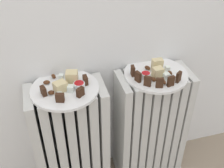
{
  "coord_description": "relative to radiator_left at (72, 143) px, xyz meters",
  "views": [
    {
      "loc": [
        -0.25,
        -0.61,
        1.26
      ],
      "look_at": [
        0.0,
        0.28,
        0.59
      ],
      "focal_mm": 44.75,
      "sensor_mm": 36.0,
      "label": 1
    }
  ],
  "objects": [
    {
      "name": "radiator_left",
      "position": [
        0.0,
        0.0,
        0.0
      ],
      "size": [
        0.33,
        0.17,
        0.6
      ],
      "color": "silver",
      "rests_on": "ground_plane"
    },
    {
      "name": "radiator_right",
      "position": [
        0.38,
        -0.0,
        -0.0
      ],
      "size": [
        0.33,
        0.17,
        0.6
      ],
      "color": "silver",
      "rests_on": "ground_plane"
    },
    {
      "name": "plate_left",
      "position": [
        0.0,
        -0.0,
        0.31
      ],
      "size": [
        0.27,
        0.27,
        0.01
      ],
      "primitive_type": "cylinder",
      "color": "white",
      "rests_on": "radiator_left"
    },
    {
      "name": "plate_right",
      "position": [
        0.38,
        -0.0,
        0.31
      ],
      "size": [
        0.27,
        0.27,
        0.01
      ],
      "primitive_type": "cylinder",
      "color": "white",
      "rests_on": "radiator_right"
    },
    {
      "name": "dark_cake_slice_left_0",
      "position": [
        -0.08,
        -0.02,
        0.33
      ],
      "size": [
        0.02,
        0.03,
        0.04
      ],
      "primitive_type": "cube",
      "rotation": [
        0.0,
        0.0,
        -1.29
      ],
      "color": "#382114",
      "rests_on": "plate_left"
    },
    {
      "name": "dark_cake_slice_left_1",
      "position": [
        -0.03,
        -0.08,
        0.33
      ],
      "size": [
        0.03,
        0.02,
        0.04
      ],
      "primitive_type": "cube",
      "rotation": [
        0.0,
        0.0,
        -0.32
      ],
      "color": "#382114",
      "rests_on": "plate_left"
    },
    {
      "name": "dark_cake_slice_left_2",
      "position": [
        0.05,
        -0.07,
        0.33
      ],
      "size": [
        0.03,
        0.03,
        0.04
      ],
      "primitive_type": "cube",
      "rotation": [
        0.0,
        0.0,
        0.65
      ],
      "color": "#382114",
      "rests_on": "plate_left"
    },
    {
      "name": "dark_cake_slice_left_3",
      "position": [
        0.08,
        0.0,
        0.33
      ],
      "size": [
        0.02,
        0.03,
        0.04
      ],
      "primitive_type": "cube",
      "rotation": [
        0.0,
        0.0,
        1.62
      ],
      "color": "#382114",
      "rests_on": "plate_left"
    },
    {
      "name": "marble_cake_slice_left_0",
      "position": [
        -0.02,
        -0.01,
        0.33
      ],
      "size": [
        0.06,
        0.05,
        0.04
      ],
      "primitive_type": "cube",
      "rotation": [
        0.0,
        0.0,
        0.39
      ],
      "color": "beige",
      "rests_on": "plate_left"
    },
    {
      "name": "marble_cake_slice_left_1",
      "position": [
        0.03,
        0.02,
        0.34
      ],
      "size": [
        0.05,
        0.05,
        0.05
      ],
      "primitive_type": "cube",
      "rotation": [
        0.0,
        0.0,
        -0.26
      ],
      "color": "beige",
      "rests_on": "plate_left"
    },
    {
      "name": "turkish_delight_left_0",
      "position": [
        -0.03,
        -0.05,
        0.32
      ],
      "size": [
        0.02,
        0.02,
        0.02
      ],
      "primitive_type": "cube",
      "rotation": [
        0.0,
        0.0,
        1.37
      ],
      "color": "white",
      "rests_on": "plate_left"
    },
    {
      "name": "turkish_delight_left_1",
      "position": [
        -0.0,
        0.07,
        0.32
      ],
      "size": [
        0.03,
        0.03,
        0.02
      ],
      "primitive_type": "cube",
      "rotation": [
        0.0,
        0.0,
        1.09
      ],
      "color": "white",
      "rests_on": "plate_left"
    },
    {
      "name": "turkish_delight_left_2",
      "position": [
        0.02,
        -0.03,
        0.33
      ],
      "size": [
        0.03,
        0.03,
        0.02
      ],
      "primitive_type": "cube",
      "rotation": [
        0.0,
        0.0,
        1.24
      ],
      "color": "white",
      "rests_on": "plate_left"
    },
    {
      "name": "medjool_date_left_0",
      "position": [
        -0.07,
        0.05,
        0.32
      ],
      "size": [
        0.03,
        0.02,
        0.01
      ],
      "primitive_type": "ellipsoid",
      "rotation": [
        0.0,
        0.0,
        3.01
      ],
      "color": "#4C2814",
      "rests_on": "plate_left"
    },
    {
      "name": "medjool_date_left_1",
      "position": [
        0.03,
        0.06,
        0.32
      ],
      "size": [
        0.03,
        0.02,
        0.02
      ],
      "primitive_type": "ellipsoid",
      "rotation": [
        0.0,
        0.0,
        2.87
      ],
      "color": "#4C2814",
      "rests_on": "plate_left"
    },
    {
      "name": "medjool_date_left_2",
      "position": [
        -0.03,
        0.08,
        0.32
      ],
      "size": [
        0.02,
        0.03,
        0.02
      ],
      "primitive_type": "ellipsoid",
      "rotation": [
        0.0,
        0.0,
        2.0
      ],
      "color": "#4C2814",
      "rests_on": "plate_left"
    },
    {
      "name": "medjool_date_left_3",
      "position": [
        -0.05,
        -0.03,
        0.32
      ],
      "size": [
        0.02,
        0.02,
        0.02
      ],
      "primitive_type": "ellipsoid",
      "rotation": [
        0.0,
        0.0,
        3.11
      ],
      "color": "#4C2814",
      "rests_on": "plate_left"
    },
    {
      "name": "jam_bowl_left",
      "position": [
        0.06,
        -0.02,
        0.33
      ],
      "size": [
        0.05,
        0.05,
        0.02
      ],
      "color": "white",
      "rests_on": "plate_left"
    },
    {
      "name": "dark_cake_slice_right_0",
      "position": [
        0.28,
        0.01,
        0.34
      ],
      "size": [
        0.02,
        0.03,
        0.04
      ],
      "primitive_type": "cube",
      "rotation": [
        0.0,
        0.0,
        -1.67
      ],
      "color": "#382114",
      "rests_on": "plate_right"
    },
    {
      "name": "dark_cake_slice_right_1",
      "position": [
        0.29,
        -0.04,
        0.34
      ],
      "size": [
        0.02,
        0.03,
        0.04
      ],
      "primitive_type": "cube",
      "rotation": [
        0.0,
        0.0,
        -1.21
      ],
      "color": "#382114",
      "rests_on": "plate_right"
    },
    {
      "name": "dark_cake_slice_right_2",
      "position": [
        0.32,
        -0.07,
        0.34
      ],
      "size": [
        0.03,
        0.03,
        0.04
      ],
      "primitive_type": "cube",
      "rotation": [
        0.0,
        0.0,
        -0.74
      ],
      "color": "#382114",
      "rests_on": "plate_right"
    },
    {
      "name": "dark_cake_slice_right_3",
      "position": [
        0.36,
        -0.1,
        0.34
      ],
      "size": [
        0.03,
        0.02,
        0.04
      ],
      "primitive_type": "cube",
      "rotation": [
        0.0,
        0.0,
        -0.28
      ],
      "color": "#382114",
      "rests_on": "plate_right"
    },
    {
      "name": "dark_cake_slice_right_4",
      "position": [
        0.4,
        -0.1,
        0.34
      ],
      "size": [
        0.03,
        0.02,
        0.04
      ],
      "primitive_type": "cube",
      "rotation": [
        0.0,
        0.0,
        0.18
      ],
      "color": "#382114",
      "rests_on": "plate_right"
    },
    {
      "name": "dark_cake_slice_right_5",
      "position": [
        0.45,
        -0.08,
        0.34
      ],
      "size": [
        0.03,
        0.03,
        0.04
      ],
      "primitive_type": "cube",
      "rotation": [
        0.0,
        0.0,
        0.65
      ],
      "color": "#382114",
      "rests_on": "plate_right"
    },
    {
      "name": "marble_cake_slice_right_0",
      "position": [
        0.4,
        0.02,
        0.34
      ],
      "size": [
        0.05,
        0.03,
        0.05
      ],
      "primitive_type": "cube",
      "rotation": [
        0.0,
        0.0,
        -0.06
      ],
      "color": "beige",
      "rests_on": "plate_right"
    },
    {
      "name": "marble_cake_slice_right_1",
      "position": [
        0.38,
        -0.03,
        0.34
      ],
      "size": [
        0.04,
        0.04,
        0.04
      ],
      "primitive_type": "cube",
      "rotation": [
        0.0,
        0.0,
        0.11
      ],
      "color": "beige",
      "rests_on": "plate_right"
    },
    {
      "name": "turkish_delight_right_0",
      "position": [
        0.44,
        0.01,
        0.32
      ],
      "size": [
        0.02,
        0.02,
        0.02
      ],
      "primitive_type": "cube",
      "rotation": [
        0.0,
        0.0,
        1.47
      ],
      "color": "white",
      "rests_on": "plate_right"
    },
    {
      "name": "turkish_delight_right_1",
      "position": [
        0.41,
        -0.05,
        0.33
      ],
      "size": [
        0.03,
        0.03,
        0.02
      ],
      "primitive_type": "cube",
      "rotation": [
        0.0,
        0.0,
        0.08
      ],
      "color": "white",
      "rests_on": "plate_right"
    },
    {
      "name": "medjool_date_right_0",
      "position": [
        0.36,
        0.04,
        0.32
      ],
      "size": [
        0.03,
        0.03,
        0.01
      ],
      "primitive_type": "ellipsoid",
      "rotation": [
        0.0,
        0.0,
        1.89
      ],
      "color": "#4C2814",
      "rests_on": "plate_right"
    },
    {
      "name": "medjool_date_right_1",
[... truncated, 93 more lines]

